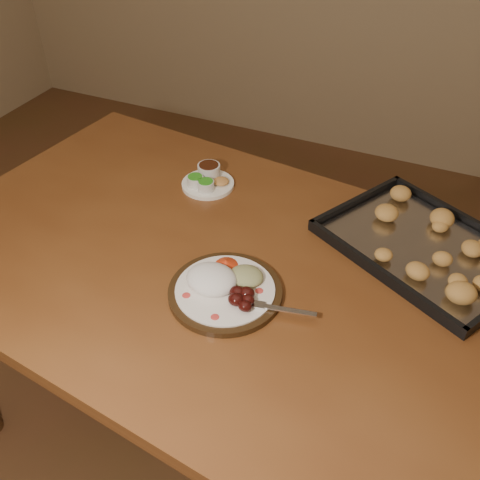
% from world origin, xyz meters
% --- Properties ---
extents(ground, '(4.00, 4.00, 0.00)m').
position_xyz_m(ground, '(0.00, 0.00, 0.00)').
color(ground, brown).
rests_on(ground, ground).
extents(dining_table, '(1.60, 1.08, 0.75)m').
position_xyz_m(dining_table, '(0.28, 0.07, 0.65)').
color(dining_table, brown).
rests_on(dining_table, ground).
extents(dinner_plate, '(0.33, 0.25, 0.06)m').
position_xyz_m(dinner_plate, '(0.32, -0.02, 0.77)').
color(dinner_plate, black).
rests_on(dinner_plate, dining_table).
extents(condiment_saucer, '(0.15, 0.15, 0.05)m').
position_xyz_m(condiment_saucer, '(0.10, 0.34, 0.77)').
color(condiment_saucer, white).
rests_on(condiment_saucer, dining_table).
extents(baking_tray, '(0.55, 0.51, 0.05)m').
position_xyz_m(baking_tray, '(0.69, 0.30, 0.77)').
color(baking_tray, black).
rests_on(baking_tray, dining_table).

